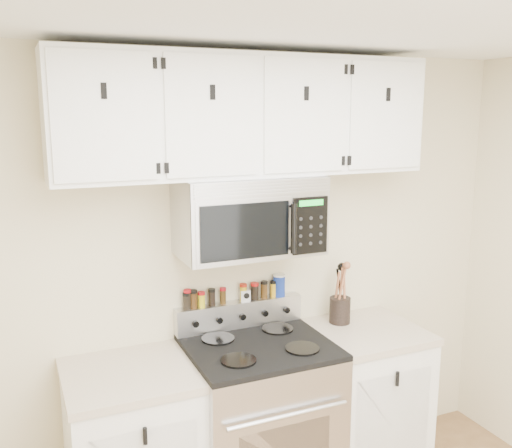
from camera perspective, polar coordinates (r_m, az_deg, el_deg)
The scene contains 18 objects.
back_wall at distance 3.29m, azimuth -1.93°, elevation -5.10°, with size 3.50×0.01×2.50m, color beige.
range at distance 3.32m, azimuth 0.30°, elevation -19.28°, with size 0.76×0.65×1.10m.
base_cabinet_right at distance 3.65m, azimuth 10.56°, elevation -16.95°, with size 0.64×0.62×0.92m.
microwave at distance 3.03m, azimuth -0.64°, elevation 0.87°, with size 0.76×0.44×0.42m.
upper_cabinets at distance 3.00m, azimuth -0.86°, elevation 10.77°, with size 2.00×0.35×0.62m.
utensil_crock at distance 3.50m, azimuth 8.39°, elevation -8.31°, with size 0.13×0.13×0.36m.
kitchen_timer at distance 3.30m, azimuth -1.11°, elevation -7.14°, with size 0.06×0.05×0.07m, color silver.
salt_canister at distance 3.38m, azimuth 2.32°, elevation -6.13°, with size 0.07×0.07×0.13m.
spice_jar_0 at distance 3.19m, azimuth -6.96°, elevation -7.63°, with size 0.04×0.04×0.09m.
spice_jar_1 at distance 3.19m, azimuth -6.86°, elevation -7.47°, with size 0.04×0.04×0.11m.
spice_jar_2 at distance 3.20m, azimuth -6.28°, elevation -7.47°, with size 0.04×0.04×0.10m.
spice_jar_3 at distance 3.21m, azimuth -5.47°, elevation -7.50°, with size 0.04×0.04×0.09m.
spice_jar_4 at distance 3.23m, azimuth -4.44°, elevation -7.29°, with size 0.04×0.04×0.10m.
spice_jar_5 at distance 3.25m, azimuth -3.32°, elevation -7.17°, with size 0.04×0.04×0.10m.
spice_jar_6 at distance 3.29m, azimuth -1.28°, elevation -6.85°, with size 0.04×0.04×0.10m.
spice_jar_7 at distance 3.32m, azimuth -0.13°, elevation -6.71°, with size 0.05×0.05×0.10m.
spice_jar_8 at distance 3.34m, azimuth 0.82°, elevation -6.57°, with size 0.04×0.04×0.10m.
spice_jar_9 at distance 3.37m, azimuth 1.75°, elevation -6.47°, with size 0.04×0.04×0.10m.
Camera 1 is at (-1.16, -1.19, 2.18)m, focal length 40.00 mm.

